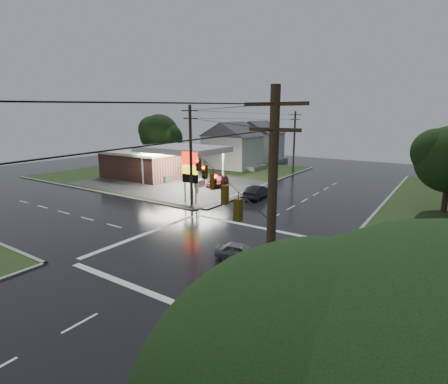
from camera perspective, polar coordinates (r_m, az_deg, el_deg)
The scene contains 14 objects.
ground at distance 26.54m, azimuth -2.17°, elevation -9.69°, with size 120.00×120.00×0.00m, color black.
grass_nw at distance 61.96m, azimuth -7.54°, elevation 3.24°, with size 36.00×36.00×0.08m, color #1F3316.
gas_station at distance 56.84m, azimuth -11.57°, elevation 4.80°, with size 26.20×18.00×5.60m.
pylon_sign at distance 39.75m, azimuth -5.60°, elevation 3.82°, with size 2.00×0.35×6.00m.
utility_pole_nw at distance 38.12m, azimuth -5.44°, elevation 6.04°, with size 2.20×0.32×11.00m.
utility_pole_se at distance 12.26m, azimuth 7.65°, elevation -8.36°, with size 2.20×0.32×11.00m.
utility_pole_n at distance 62.76m, azimuth 11.39°, elevation 8.22°, with size 2.20×0.32×10.50m.
traffic_signals at distance 24.78m, azimuth -2.28°, elevation 4.28°, with size 26.87×26.87×1.47m.
house_near at distance 66.35m, azimuth 1.43°, elevation 7.77°, with size 11.05×8.48×8.60m.
house_far at distance 77.19m, azimuth 5.63°, elevation 8.41°, with size 11.05×8.48×8.60m.
tree_nw_behind at distance 69.50m, azimuth -10.42°, elevation 9.26°, with size 8.93×7.60×10.00m.
car_north at distance 42.85m, azimuth 5.40°, elevation 0.08°, with size 1.66×4.77×1.57m, color black.
car_crossing at distance 24.89m, azimuth 2.64°, elevation -9.74°, with size 1.44×3.59×1.22m, color gray.
car_pump at distance 49.62m, azimuth -1.04°, elevation 1.83°, with size 2.10×5.17×1.50m, color #4D1411.
Camera 1 is at (14.47, -19.82, 10.11)m, focal length 28.00 mm.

